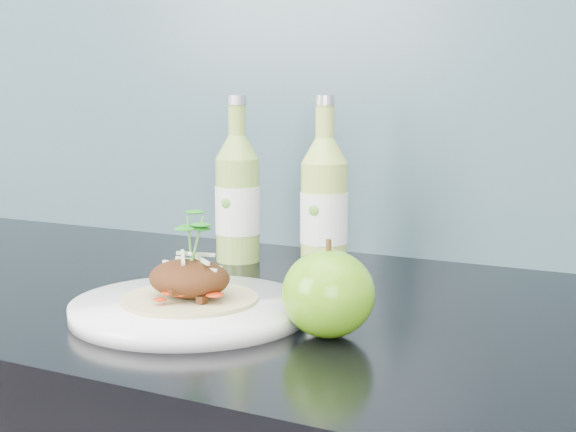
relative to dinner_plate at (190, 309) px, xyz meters
The scene contains 6 objects.
subway_backsplash 0.53m from the dinner_plate, 85.17° to the left, with size 4.00×0.02×0.70m, color #72A4B4.
dinner_plate is the anchor object (origin of this frame).
pork_taco 0.04m from the dinner_plate, 90.00° to the left, with size 0.14×0.14×0.09m.
green_apple 0.16m from the dinner_plate, ahead, with size 0.11×0.11×0.09m.
cider_bottle_left 0.29m from the dinner_plate, 111.68° to the left, with size 0.08×0.08×0.22m.
cider_bottle_right 0.27m from the dinner_plate, 83.76° to the left, with size 0.06×0.06×0.22m.
Camera 1 is at (0.42, 0.94, 1.12)m, focal length 50.00 mm.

